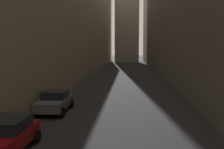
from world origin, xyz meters
TOP-DOWN VIEW (x-y plane):
  - ground_plane at (0.00, 48.00)m, footprint 264.00×264.00m
  - building_block_left at (-12.79, 50.00)m, footprint 14.59×108.00m
  - building_block_right at (13.38, 50.00)m, footprint 15.77×108.00m
  - parked_car_left_third at (-4.40, 17.66)m, footprint 1.91×3.92m
  - parked_car_left_far at (-4.40, 25.34)m, footprint 1.96×4.31m

SIDE VIEW (x-z plane):
  - ground_plane at x=0.00m, z-range 0.00..0.00m
  - parked_car_left_far at x=-4.40m, z-range 0.02..1.52m
  - parked_car_left_third at x=-4.40m, z-range 0.03..1.54m
  - building_block_right at x=13.38m, z-range 0.00..21.65m
  - building_block_left at x=-12.79m, z-range 0.00..22.38m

